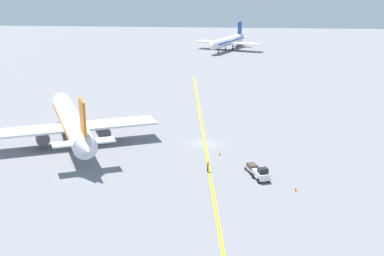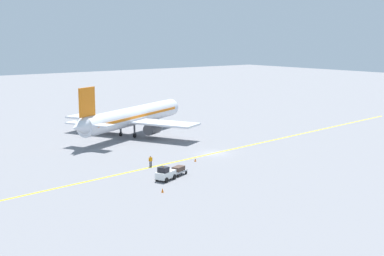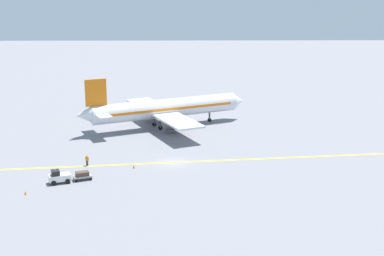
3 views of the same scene
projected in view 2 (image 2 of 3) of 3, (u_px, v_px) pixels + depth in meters
name	position (u px, v px, depth m)	size (l,w,h in m)	color
ground_plane	(214.00, 153.00, 88.70)	(400.00, 400.00, 0.00)	slate
apron_yellow_centreline	(214.00, 153.00, 88.70)	(0.40, 120.00, 0.01)	yellow
airplane_at_gate	(132.00, 117.00, 103.97)	(27.61, 33.51, 10.60)	silver
baggage_tug_white	(165.00, 174.00, 71.94)	(2.59, 3.34, 2.11)	white
baggage_cart_trailing	(178.00, 170.00, 74.76)	(2.25, 2.93, 1.24)	gray
ground_crew_worker	(151.00, 161.00, 79.44)	(0.32, 0.56, 1.68)	#23232D
traffic_cone_near_nose	(195.00, 160.00, 82.91)	(0.32, 0.32, 0.55)	orange
traffic_cone_mid_apron	(162.00, 190.00, 66.49)	(0.32, 0.32, 0.55)	orange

